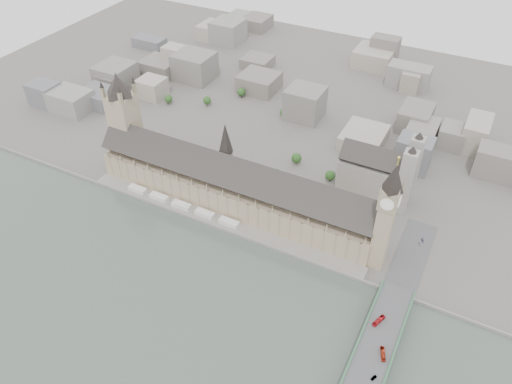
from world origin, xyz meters
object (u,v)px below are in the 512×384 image
at_px(palace_of_westminster, 233,186).
at_px(car_approach, 423,240).
at_px(westminster_bridge, 369,368).
at_px(red_bus_south, 383,354).
at_px(westminster_abbey, 379,173).
at_px(red_bus_north, 379,321).
at_px(elizabeth_tower, 387,211).
at_px(car_silver, 374,378).
at_px(victoria_tower, 124,118).

xyz_separation_m(palace_of_westminster, car_approach, (166.35, 21.67, -11.77)).
xyz_separation_m(westminster_bridge, red_bus_south, (5.53, 10.19, 6.63)).
bearing_deg(palace_of_westminster, westminster_abbey, 34.17).
bearing_deg(westminster_bridge, red_bus_south, 61.50).
relative_size(westminster_bridge, red_bus_north, 27.99).
distance_m(palace_of_westminster, red_bus_south, 193.90).
bearing_deg(elizabeth_tower, westminster_bridge, -75.89).
distance_m(car_silver, car_approach, 137.63).
bearing_deg(red_bus_north, westminster_abbey, 128.08).
height_order(westminster_bridge, car_silver, car_silver).
bearing_deg(red_bus_north, palace_of_westminster, 175.80).
bearing_deg(elizabeth_tower, car_silver, -74.30).
bearing_deg(car_silver, elizabeth_tower, 129.69).
distance_m(westminster_abbey, car_approach, 78.41).
distance_m(victoria_tower, car_approach, 292.14).
bearing_deg(red_bus_south, westminster_bridge, -139.96).
relative_size(palace_of_westminster, victoria_tower, 2.65).
bearing_deg(victoria_tower, red_bus_south, -19.64).
xyz_separation_m(victoria_tower, red_bus_north, (279.51, -79.16, -43.34)).
distance_m(palace_of_westminster, car_silver, 203.90).
bearing_deg(westminster_bridge, westminster_abbey, 105.64).
height_order(palace_of_westminster, car_approach, palace_of_westminster).
height_order(elizabeth_tower, car_approach, elizabeth_tower).
bearing_deg(red_bus_north, car_approach, 105.28).
bearing_deg(red_bus_south, elizabeth_tower, 87.63).
height_order(red_bus_north, car_silver, red_bus_north).
relative_size(palace_of_westminster, red_bus_north, 22.82).
bearing_deg(westminster_abbey, red_bus_south, -71.81).
distance_m(red_bus_south, car_approach, 118.69).
relative_size(westminster_abbey, car_approach, 14.45).
bearing_deg(car_silver, palace_of_westminster, 169.26).
height_order(palace_of_westminster, red_bus_south, palace_of_westminster).
distance_m(westminster_abbey, red_bus_north, 155.87).
bearing_deg(westminster_bridge, car_silver, -58.82).
bearing_deg(car_approach, westminster_bridge, -112.63).
bearing_deg(red_bus_north, red_bus_south, -46.84).
height_order(victoria_tower, red_bus_south, victoria_tower).
bearing_deg(car_approach, car_silver, -110.30).
height_order(palace_of_westminster, car_silver, palace_of_westminster).
bearing_deg(car_approach, red_bus_north, -116.04).
distance_m(victoria_tower, westminster_abbey, 244.79).
distance_m(elizabeth_tower, car_approach, 64.35).
xyz_separation_m(red_bus_north, car_silver, (9.79, -43.10, -0.88)).
height_order(red_bus_north, car_approach, red_bus_north).
relative_size(westminster_bridge, red_bus_south, 30.09).
relative_size(elizabeth_tower, red_bus_south, 9.95).
distance_m(victoria_tower, westminster_bridge, 309.91).
relative_size(westminster_bridge, car_silver, 72.54).
distance_m(palace_of_westminster, victoria_tower, 126.41).
distance_m(westminster_bridge, westminster_abbey, 190.56).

